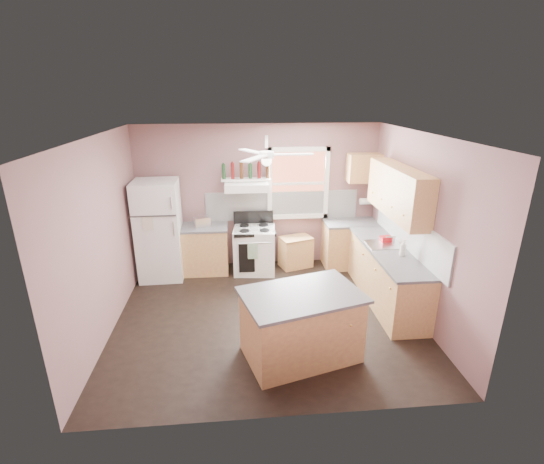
{
  "coord_description": "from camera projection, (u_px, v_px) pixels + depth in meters",
  "views": [
    {
      "loc": [
        -0.42,
        -5.23,
        3.25
      ],
      "look_at": [
        0.1,
        0.3,
        1.25
      ],
      "focal_mm": 26.0,
      "sensor_mm": 36.0,
      "label": 1
    }
  ],
  "objects": [
    {
      "name": "upper_cabinet_right",
      "position": [
        398.0,
        191.0,
        6.08
      ],
      "size": [
        0.33,
        1.8,
        0.76
      ],
      "primitive_type": "cube",
      "color": "#A87246",
      "rests_on": "wall_right"
    },
    {
      "name": "bottle_shelf",
      "position": [
        246.0,
        179.0,
        7.18
      ],
      "size": [
        0.9,
        0.26,
        0.03
      ],
      "primitive_type": "cube",
      "color": "white",
      "rests_on": "range_hood"
    },
    {
      "name": "wine_bottles",
      "position": [
        246.0,
        171.0,
        7.13
      ],
      "size": [
        0.86,
        0.06,
        0.31
      ],
      "color": "#143819",
      "rests_on": "bottle_shelf"
    },
    {
      "name": "wall_right",
      "position": [
        421.0,
        228.0,
        5.78
      ],
      "size": [
        0.05,
        4.0,
        2.7
      ],
      "primitive_type": "cube",
      "color": "#785455",
      "rests_on": "ground"
    },
    {
      "name": "window_frame",
      "position": [
        298.0,
        184.0,
        7.39
      ],
      "size": [
        1.16,
        0.07,
        1.36
      ],
      "primitive_type": "cube",
      "color": "white",
      "rests_on": "wall_back"
    },
    {
      "name": "wall_left",
      "position": [
        101.0,
        238.0,
        5.38
      ],
      "size": [
        0.05,
        4.0,
        2.7
      ],
      "primitive_type": "cube",
      "color": "#785455",
      "rests_on": "ground"
    },
    {
      "name": "window_view",
      "position": [
        298.0,
        183.0,
        7.41
      ],
      "size": [
        1.0,
        0.02,
        1.2
      ],
      "primitive_type": "cube",
      "color": "brown",
      "rests_on": "wall_back"
    },
    {
      "name": "range_hood",
      "position": [
        246.0,
        186.0,
        7.1
      ],
      "size": [
        0.78,
        0.5,
        0.14
      ],
      "primitive_type": "cube",
      "color": "white",
      "rests_on": "wall_back"
    },
    {
      "name": "backsplash_right",
      "position": [
        409.0,
        232.0,
        6.11
      ],
      "size": [
        0.03,
        2.6,
        0.55
      ],
      "primitive_type": "cube",
      "color": "white",
      "rests_on": "wall_right"
    },
    {
      "name": "base_cabinet_left",
      "position": [
        204.0,
        250.0,
        7.39
      ],
      "size": [
        0.9,
        0.6,
        0.86
      ],
      "primitive_type": "cube",
      "color": "#A87246",
      "rests_on": "floor"
    },
    {
      "name": "floor",
      "position": [
        267.0,
        315.0,
        6.03
      ],
      "size": [
        4.5,
        4.5,
        0.0
      ],
      "primitive_type": "plane",
      "color": "black",
      "rests_on": "ground"
    },
    {
      "name": "refrigerator",
      "position": [
        159.0,
        230.0,
        7.03
      ],
      "size": [
        0.78,
        0.76,
        1.79
      ],
      "primitive_type": "cube",
      "rotation": [
        0.0,
        0.0,
        0.03
      ],
      "color": "white",
      "rests_on": "floor"
    },
    {
      "name": "red_caddy",
      "position": [
        386.0,
        239.0,
        6.46
      ],
      "size": [
        0.2,
        0.15,
        0.1
      ],
      "primitive_type": "cube",
      "rotation": [
        0.0,
        0.0,
        0.17
      ],
      "color": "#AB0E15",
      "rests_on": "counter_right"
    },
    {
      "name": "cart",
      "position": [
        296.0,
        252.0,
        7.63
      ],
      "size": [
        0.68,
        0.55,
        0.59
      ],
      "primitive_type": "cube",
      "rotation": [
        0.0,
        0.0,
        0.31
      ],
      "color": "#A87246",
      "rests_on": "floor"
    },
    {
      "name": "faucet",
      "position": [
        394.0,
        240.0,
        6.36
      ],
      "size": [
        0.03,
        0.03,
        0.14
      ],
      "primitive_type": "cylinder",
      "color": "silver",
      "rests_on": "sink"
    },
    {
      "name": "counter_right",
      "position": [
        388.0,
        250.0,
        6.19
      ],
      "size": [
        0.62,
        2.22,
        0.04
      ],
      "primitive_type": "cube",
      "color": "#4C4C4F",
      "rests_on": "base_cabinet_right"
    },
    {
      "name": "base_cabinet_corner",
      "position": [
        350.0,
        245.0,
        7.63
      ],
      "size": [
        1.0,
        0.6,
        0.86
      ],
      "primitive_type": "cube",
      "color": "#A87246",
      "rests_on": "floor"
    },
    {
      "name": "paper_towel",
      "position": [
        367.0,
        201.0,
        7.53
      ],
      "size": [
        0.26,
        0.12,
        0.12
      ],
      "primitive_type": "cylinder",
      "rotation": [
        0.0,
        1.57,
        0.0
      ],
      "color": "white",
      "rests_on": "wall_back"
    },
    {
      "name": "counter_corner",
      "position": [
        351.0,
        223.0,
        7.48
      ],
      "size": [
        1.02,
        0.62,
        0.04
      ],
      "primitive_type": "cube",
      "color": "#4C4C4F",
      "rests_on": "base_cabinet_corner"
    },
    {
      "name": "stove",
      "position": [
        255.0,
        250.0,
        7.39
      ],
      "size": [
        0.81,
        0.71,
        0.86
      ],
      "primitive_type": "cube",
      "rotation": [
        0.0,
        0.0,
        -0.09
      ],
      "color": "white",
      "rests_on": "floor"
    },
    {
      "name": "toaster",
      "position": [
        202.0,
        222.0,
        7.17
      ],
      "size": [
        0.31,
        0.23,
        0.18
      ],
      "primitive_type": "cube",
      "rotation": [
        0.0,
        0.0,
        0.29
      ],
      "color": "silver",
      "rests_on": "counter_left"
    },
    {
      "name": "ceiling",
      "position": [
        266.0,
        135.0,
        5.12
      ],
      "size": [
        4.5,
        4.5,
        0.0
      ],
      "primitive_type": "plane",
      "color": "white",
      "rests_on": "ground"
    },
    {
      "name": "island",
      "position": [
        301.0,
        326.0,
        4.99
      ],
      "size": [
        1.56,
        1.21,
        0.86
      ],
      "primitive_type": "cube",
      "rotation": [
        0.0,
        0.0,
        0.28
      ],
      "color": "#A87246",
      "rests_on": "floor"
    },
    {
      "name": "backsplash_back",
      "position": [
        282.0,
        205.0,
        7.53
      ],
      "size": [
        2.9,
        0.03,
        0.55
      ],
      "primitive_type": "cube",
      "color": "white",
      "rests_on": "wall_back"
    },
    {
      "name": "counter_left",
      "position": [
        202.0,
        227.0,
        7.24
      ],
      "size": [
        0.92,
        0.62,
        0.04
      ],
      "primitive_type": "cube",
      "color": "#4C4C4F",
      "rests_on": "base_cabinet_left"
    },
    {
      "name": "ceiling_fan_hub",
      "position": [
        267.0,
        155.0,
        5.2
      ],
      "size": [
        0.2,
        0.2,
        0.08
      ],
      "primitive_type": "cylinder",
      "color": "white",
      "rests_on": "ceiling"
    },
    {
      "name": "island_top",
      "position": [
        302.0,
        295.0,
        4.84
      ],
      "size": [
        1.66,
        1.31,
        0.04
      ],
      "primitive_type": "cube",
      "rotation": [
        0.0,
        0.0,
        0.28
      ],
      "color": "#4C4C4F",
      "rests_on": "island"
    },
    {
      "name": "sink",
      "position": [
        384.0,
        245.0,
        6.37
      ],
      "size": [
        0.55,
        0.45,
        0.03
      ],
      "primitive_type": "cube",
      "color": "silver",
      "rests_on": "counter_right"
    },
    {
      "name": "wall_back",
      "position": [
        258.0,
        197.0,
        7.47
      ],
      "size": [
        4.5,
        0.05,
        2.7
      ],
      "primitive_type": "cube",
      "color": "#785455",
      "rests_on": "ground"
    },
    {
      "name": "base_cabinet_right",
      "position": [
        386.0,
        276.0,
        6.34
      ],
      "size": [
        0.6,
        2.2,
        0.86
      ],
      "primitive_type": "cube",
      "color": "#A87246",
      "rests_on": "floor"
    },
    {
      "name": "soap_bottle",
      "position": [
        403.0,
        248.0,
        5.9
      ],
      "size": [
        0.13,
        0.13,
        0.26
      ],
      "primitive_type": "imported",
      "rotation": [
        0.0,
        0.0,
        1.17
      ],
      "color": "silver",
      "rests_on": "counter_right"
    },
    {
      "name": "upper_cabinet_corner",
      "position": [
        364.0,
        168.0,
        7.27
      ],
      "size": [
        0.6,
        0.33,
        0.52
      ],
      "primitive_type": "cube",
      "color": "#A87246",
      "rests_on": "wall_back"
    }
  ]
}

